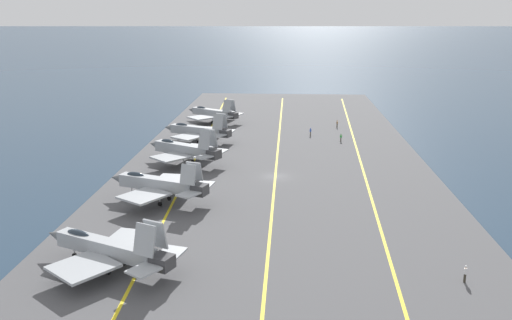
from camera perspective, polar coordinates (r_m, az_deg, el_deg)
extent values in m
plane|color=#23384C|center=(87.92, 2.04, -1.98)|extent=(2000.00, 2000.00, 0.00)
cube|color=#4C4C4F|center=(87.86, 2.04, -1.86)|extent=(182.32, 52.59, 0.40)
cube|color=yellow|center=(88.65, 11.44, -1.87)|extent=(163.94, 7.68, 0.01)
cube|color=yellow|center=(87.80, 2.05, -1.73)|extent=(164.09, 0.36, 0.01)
cube|color=yellow|center=(89.32, -7.27, -1.55)|extent=(163.99, 6.36, 0.01)
cube|color=#9EA3A8|center=(58.80, -15.57, -8.85)|extent=(6.51, 11.86, 1.61)
cone|color=#5B5E60|center=(63.62, -20.32, -7.37)|extent=(2.35, 2.75, 1.53)
cube|color=#38383A|center=(54.39, -9.84, -10.54)|extent=(2.51, 2.58, 1.37)
ellipsoid|color=#232D38|center=(60.98, -18.21, -7.39)|extent=(2.03, 3.09, 0.89)
cube|color=#9EA3A8|center=(56.49, -17.71, -10.65)|extent=(7.61, 7.58, 0.28)
cube|color=#9EA3A8|center=(61.13, -12.96, -8.25)|extent=(6.36, 6.20, 0.28)
cube|color=#9EA3A8|center=(53.59, -11.65, -8.27)|extent=(1.82, 2.51, 3.06)
cube|color=#9EA3A8|center=(54.79, -10.52, -7.66)|extent=(1.82, 2.51, 3.06)
cube|color=#9EA3A8|center=(53.15, -11.74, -11.29)|extent=(3.62, 3.50, 0.20)
cube|color=#9EA3A8|center=(56.25, -8.87, -9.59)|extent=(3.28, 2.94, 0.20)
cylinder|color=#B2B2B7|center=(62.43, -18.58, -9.18)|extent=(0.16, 0.16, 1.44)
cylinder|color=black|center=(62.60, -18.54, -9.53)|extent=(0.45, 0.64, 0.60)
cylinder|color=#B2B2B7|center=(57.91, -15.32, -10.89)|extent=(0.16, 0.16, 1.44)
cylinder|color=black|center=(58.10, -15.29, -11.26)|extent=(0.45, 0.64, 0.60)
cylinder|color=#B2B2B7|center=(59.39, -13.82, -10.09)|extent=(0.16, 0.16, 1.44)
cylinder|color=black|center=(59.57, -13.80, -10.46)|extent=(0.45, 0.64, 0.60)
cube|color=#9EA3A8|center=(76.51, -10.41, -2.46)|extent=(5.44, 11.38, 1.71)
cone|color=#5B5E60|center=(80.25, -14.40, -1.85)|extent=(2.25, 2.59, 1.62)
cube|color=#38383A|center=(73.10, -5.93, -3.13)|extent=(2.47, 2.41, 1.45)
ellipsoid|color=#232D38|center=(78.18, -12.58, -1.57)|extent=(1.82, 2.94, 0.94)
cube|color=#9EA3A8|center=(73.60, -11.70, -3.70)|extent=(7.44, 7.25, 0.28)
cube|color=#9EA3A8|center=(79.41, -8.71, -2.14)|extent=(6.08, 5.48, 0.28)
cube|color=#9EA3A8|center=(72.28, -7.18, -1.54)|extent=(1.53, 2.33, 2.69)
cube|color=#9EA3A8|center=(73.77, -6.48, -1.17)|extent=(1.53, 2.33, 2.69)
cube|color=#9EA3A8|center=(71.47, -7.12, -3.60)|extent=(3.51, 3.27, 0.20)
cube|color=#9EA3A8|center=(75.19, -5.41, -2.58)|extent=(3.12, 2.60, 0.20)
cylinder|color=#B2B2B7|center=(79.40, -12.93, -3.29)|extent=(0.16, 0.16, 1.86)
cylinder|color=black|center=(79.60, -12.90, -3.72)|extent=(0.41, 0.64, 0.60)
cylinder|color=#B2B2B7|center=(75.51, -10.10, -4.11)|extent=(0.16, 0.16, 1.86)
cylinder|color=black|center=(75.72, -10.08, -4.56)|extent=(0.41, 0.64, 0.60)
cylinder|color=#B2B2B7|center=(77.40, -9.14, -3.58)|extent=(0.16, 0.16, 1.86)
cylinder|color=black|center=(77.61, -9.12, -4.02)|extent=(0.41, 0.64, 0.60)
cube|color=#93999E|center=(95.08, -7.72, 1.16)|extent=(7.02, 10.80, 1.80)
cone|color=#5B5E60|center=(99.34, -10.64, 1.64)|extent=(2.53, 2.70, 1.71)
cube|color=#38383A|center=(91.02, -4.45, 0.61)|extent=(2.70, 2.60, 1.53)
ellipsoid|color=#232D38|center=(97.08, -9.30, 1.91)|extent=(2.19, 2.89, 0.99)
cube|color=#93999E|center=(92.34, -8.95, 0.31)|extent=(7.30, 7.27, 0.28)
cube|color=#93999E|center=(97.70, -6.18, 1.24)|extent=(6.48, 6.11, 0.28)
cube|color=#93999E|center=(90.41, -5.46, 2.11)|extent=(1.87, 2.34, 3.13)
cube|color=#93999E|center=(91.87, -4.75, 2.34)|extent=(1.87, 2.34, 3.13)
cube|color=#93999E|center=(89.52, -5.56, 0.33)|extent=(3.53, 3.42, 0.20)
cube|color=#93999E|center=(93.07, -3.84, 0.95)|extent=(3.34, 2.93, 0.20)
cylinder|color=#B2B2B7|center=(98.21, -9.57, 0.46)|extent=(0.16, 0.16, 1.79)
cylinder|color=black|center=(98.37, -9.55, 0.12)|extent=(0.48, 0.63, 0.60)
cylinder|color=#B2B2B7|center=(93.89, -7.63, -0.16)|extent=(0.16, 0.16, 1.79)
cylinder|color=black|center=(94.05, -7.61, -0.51)|extent=(0.48, 0.63, 0.60)
cylinder|color=#B2B2B7|center=(95.76, -6.67, 0.19)|extent=(0.16, 0.16, 1.79)
cylinder|color=black|center=(95.92, -6.66, -0.16)|extent=(0.48, 0.63, 0.60)
cube|color=#93999E|center=(111.44, -6.31, 3.12)|extent=(5.66, 11.25, 1.67)
cone|color=#5B5E60|center=(114.93, -9.16, 3.39)|extent=(2.25, 2.58, 1.58)
cube|color=#38383A|center=(108.17, -3.22, 2.82)|extent=(2.45, 2.42, 1.42)
ellipsoid|color=#232D38|center=(113.07, -7.84, 3.66)|extent=(1.85, 2.92, 0.92)
cube|color=#93999E|center=(108.41, -7.09, 2.46)|extent=(7.27, 7.16, 0.28)
cube|color=#93999E|center=(114.35, -5.23, 3.19)|extent=(5.99, 5.57, 0.28)
cube|color=#93999E|center=(107.51, -4.04, 4.00)|extent=(1.64, 2.35, 2.98)
cube|color=#93999E|center=(109.02, -3.60, 4.17)|extent=(1.64, 2.35, 2.98)
cube|color=#93999E|center=(106.47, -4.00, 2.60)|extent=(3.51, 3.30, 0.20)
cube|color=#93999E|center=(110.31, -2.89, 3.07)|extent=(3.16, 2.66, 0.20)
cylinder|color=#B2B2B7|center=(113.98, -8.13, 2.52)|extent=(0.16, 0.16, 1.51)
cylinder|color=black|center=(114.08, -8.12, 2.29)|extent=(0.42, 0.64, 0.60)
cylinder|color=#B2B2B7|center=(110.23, -6.08, 2.14)|extent=(0.16, 0.16, 1.51)
cylinder|color=black|center=(110.33, -6.08, 1.91)|extent=(0.42, 0.64, 0.60)
cylinder|color=#B2B2B7|center=(112.19, -5.48, 2.39)|extent=(0.16, 0.16, 1.51)
cylinder|color=black|center=(112.29, -5.47, 2.17)|extent=(0.42, 0.64, 0.60)
cube|color=#93999E|center=(131.10, -4.69, 5.00)|extent=(7.33, 10.24, 1.60)
cone|color=#5B5E60|center=(135.35, -6.77, 5.27)|extent=(2.41, 2.59, 1.52)
cube|color=#38383A|center=(126.95, -2.41, 4.69)|extent=(2.52, 2.51, 1.36)
ellipsoid|color=#232D38|center=(133.17, -5.80, 5.46)|extent=(2.20, 2.75, 0.88)
cube|color=#93999E|center=(128.21, -5.64, 4.50)|extent=(7.51, 7.55, 0.28)
cube|color=#93999E|center=(133.75, -3.52, 5.00)|extent=(7.07, 6.42, 0.28)
cube|color=#93999E|center=(126.66, -3.09, 5.68)|extent=(1.88, 2.25, 2.82)
cube|color=#93999E|center=(127.94, -2.61, 5.79)|extent=(1.88, 2.25, 2.82)
cube|color=#93999E|center=(125.55, -3.20, 4.56)|extent=(3.49, 3.44, 0.20)
cube|color=#93999E|center=(128.92, -1.96, 4.86)|extent=(3.39, 3.02, 0.20)
cylinder|color=#B2B2B7|center=(134.08, -6.02, 4.52)|extent=(0.16, 0.16, 1.52)
cylinder|color=black|center=(134.17, -6.01, 4.32)|extent=(0.51, 0.62, 0.60)
cylinder|color=#B2B2B7|center=(129.84, -4.62, 4.19)|extent=(0.16, 0.16, 1.52)
cylinder|color=black|center=(129.93, -4.61, 4.00)|extent=(0.51, 0.62, 0.60)
cylinder|color=#B2B2B7|center=(131.51, -3.98, 4.35)|extent=(0.16, 0.16, 1.52)
cylinder|color=black|center=(131.60, -3.98, 4.15)|extent=(0.51, 0.62, 0.60)
cylinder|color=#4C473D|center=(116.99, 5.75, 2.77)|extent=(0.24, 0.24, 0.90)
cube|color=#284CB2|center=(116.83, 5.76, 3.12)|extent=(0.45, 0.39, 0.56)
sphere|color=beige|center=(116.75, 5.77, 3.32)|extent=(0.22, 0.22, 0.22)
sphere|color=#284CB2|center=(116.73, 5.77, 3.35)|extent=(0.24, 0.24, 0.24)
cylinder|color=#4C473D|center=(112.56, 8.92, 2.14)|extent=(0.24, 0.24, 0.81)
cube|color=green|center=(112.41, 8.93, 2.47)|extent=(0.45, 0.45, 0.52)
sphere|color=tan|center=(112.33, 8.94, 2.66)|extent=(0.22, 0.22, 0.22)
sphere|color=green|center=(112.32, 8.94, 2.69)|extent=(0.24, 0.24, 0.24)
cylinder|color=#383328|center=(126.20, 8.53, 3.59)|extent=(0.24, 0.24, 0.84)
cube|color=brown|center=(126.06, 8.54, 3.91)|extent=(0.42, 0.32, 0.57)
sphere|color=tan|center=(125.98, 8.55, 4.09)|extent=(0.22, 0.22, 0.22)
sphere|color=brown|center=(125.96, 8.55, 4.12)|extent=(0.24, 0.24, 0.24)
cylinder|color=#383328|center=(58.33, 21.12, -11.50)|extent=(0.24, 0.24, 0.91)
cube|color=white|center=(58.01, 21.19, -10.84)|extent=(0.45, 0.39, 0.58)
sphere|color=tan|center=(57.84, 21.23, -10.47)|extent=(0.22, 0.22, 0.22)
sphere|color=white|center=(57.81, 21.24, -10.42)|extent=(0.24, 0.24, 0.24)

